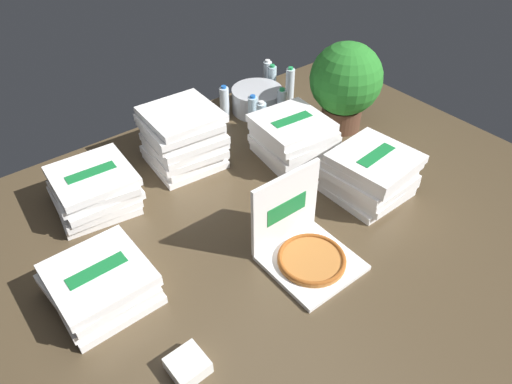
{
  "coord_description": "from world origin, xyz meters",
  "views": [
    {
      "loc": [
        -1.07,
        -1.25,
        1.59
      ],
      "look_at": [
        -0.01,
        0.1,
        0.14
      ],
      "focal_mm": 32.6,
      "sensor_mm": 36.0,
      "label": 1
    }
  ],
  "objects_px": {
    "water_bottle_0": "(267,77)",
    "water_bottle_4": "(272,82)",
    "water_bottle_1": "(290,84)",
    "pizza_stack_right_far": "(293,138)",
    "pizza_stack_right_mid": "(94,189)",
    "water_bottle_3": "(282,106)",
    "water_bottle_5": "(261,119)",
    "open_pizza_box": "(304,246)",
    "water_bottle_6": "(253,113)",
    "potted_plant": "(345,83)",
    "pizza_stack_left_near": "(101,284)",
    "ice_bucket": "(257,100)",
    "pizza_stack_center_near": "(370,174)",
    "pizza_stack_center_far": "(183,138)",
    "napkin_pile": "(188,365)",
    "water_bottle_2": "(224,104)"
  },
  "relations": [
    {
      "from": "water_bottle_0",
      "to": "potted_plant",
      "type": "relative_size",
      "value": 0.43
    },
    {
      "from": "water_bottle_4",
      "to": "pizza_stack_right_mid",
      "type": "bearing_deg",
      "value": -167.05
    },
    {
      "from": "water_bottle_0",
      "to": "water_bottle_4",
      "type": "xyz_separation_m",
      "value": [
        -0.02,
        -0.08,
        0.0
      ]
    },
    {
      "from": "pizza_stack_left_near",
      "to": "napkin_pile",
      "type": "distance_m",
      "value": 0.51
    },
    {
      "from": "pizza_stack_center_far",
      "to": "potted_plant",
      "type": "relative_size",
      "value": 0.79
    },
    {
      "from": "pizza_stack_left_near",
      "to": "water_bottle_0",
      "type": "bearing_deg",
      "value": 30.05
    },
    {
      "from": "water_bottle_0",
      "to": "water_bottle_4",
      "type": "bearing_deg",
      "value": -106.6
    },
    {
      "from": "pizza_stack_left_near",
      "to": "napkin_pile",
      "type": "xyz_separation_m",
      "value": [
        0.1,
        -0.5,
        -0.05
      ]
    },
    {
      "from": "water_bottle_3",
      "to": "water_bottle_4",
      "type": "height_order",
      "value": "same"
    },
    {
      "from": "water_bottle_3",
      "to": "water_bottle_4",
      "type": "bearing_deg",
      "value": 60.48
    },
    {
      "from": "pizza_stack_center_near",
      "to": "water_bottle_3",
      "type": "bearing_deg",
      "value": 82.39
    },
    {
      "from": "pizza_stack_right_mid",
      "to": "potted_plant",
      "type": "bearing_deg",
      "value": -9.06
    },
    {
      "from": "pizza_stack_center_near",
      "to": "napkin_pile",
      "type": "bearing_deg",
      "value": -167.94
    },
    {
      "from": "open_pizza_box",
      "to": "water_bottle_3",
      "type": "xyz_separation_m",
      "value": [
        0.69,
        0.95,
        0.04
      ]
    },
    {
      "from": "water_bottle_2",
      "to": "water_bottle_0",
      "type": "bearing_deg",
      "value": 15.18
    },
    {
      "from": "ice_bucket",
      "to": "pizza_stack_right_far",
      "type": "bearing_deg",
      "value": -107.34
    },
    {
      "from": "water_bottle_0",
      "to": "napkin_pile",
      "type": "distance_m",
      "value": 2.16
    },
    {
      "from": "pizza_stack_right_mid",
      "to": "water_bottle_4",
      "type": "bearing_deg",
      "value": 12.95
    },
    {
      "from": "water_bottle_0",
      "to": "water_bottle_6",
      "type": "distance_m",
      "value": 0.51
    },
    {
      "from": "pizza_stack_right_mid",
      "to": "water_bottle_0",
      "type": "bearing_deg",
      "value": 15.66
    },
    {
      "from": "pizza_stack_right_far",
      "to": "water_bottle_3",
      "type": "distance_m",
      "value": 0.39
    },
    {
      "from": "open_pizza_box",
      "to": "pizza_stack_center_far",
      "type": "relative_size",
      "value": 0.91
    },
    {
      "from": "water_bottle_6",
      "to": "pizza_stack_right_mid",
      "type": "bearing_deg",
      "value": -175.85
    },
    {
      "from": "pizza_stack_right_mid",
      "to": "water_bottle_5",
      "type": "relative_size",
      "value": 1.85
    },
    {
      "from": "open_pizza_box",
      "to": "pizza_stack_center_near",
      "type": "height_order",
      "value": "open_pizza_box"
    },
    {
      "from": "potted_plant",
      "to": "napkin_pile",
      "type": "relative_size",
      "value": 4.13
    },
    {
      "from": "open_pizza_box",
      "to": "water_bottle_1",
      "type": "relative_size",
      "value": 1.68
    },
    {
      "from": "water_bottle_1",
      "to": "water_bottle_2",
      "type": "relative_size",
      "value": 1.0
    },
    {
      "from": "water_bottle_0",
      "to": "pizza_stack_left_near",
      "type": "bearing_deg",
      "value": -149.95
    },
    {
      "from": "pizza_stack_left_near",
      "to": "water_bottle_2",
      "type": "xyz_separation_m",
      "value": [
        1.22,
        0.85,
        0.03
      ]
    },
    {
      "from": "open_pizza_box",
      "to": "pizza_stack_center_near",
      "type": "xyz_separation_m",
      "value": [
        0.58,
        0.13,
        0.05
      ]
    },
    {
      "from": "pizza_stack_center_far",
      "to": "water_bottle_2",
      "type": "distance_m",
      "value": 0.52
    },
    {
      "from": "open_pizza_box",
      "to": "water_bottle_1",
      "type": "distance_m",
      "value": 1.47
    },
    {
      "from": "water_bottle_1",
      "to": "pizza_stack_right_far",
      "type": "bearing_deg",
      "value": -130.03
    },
    {
      "from": "water_bottle_1",
      "to": "water_bottle_3",
      "type": "xyz_separation_m",
      "value": [
        -0.24,
        -0.19,
        0.0
      ]
    },
    {
      "from": "water_bottle_3",
      "to": "water_bottle_5",
      "type": "bearing_deg",
      "value": -166.99
    },
    {
      "from": "pizza_stack_center_far",
      "to": "water_bottle_5",
      "type": "xyz_separation_m",
      "value": [
        0.51,
        -0.05,
        -0.05
      ]
    },
    {
      "from": "pizza_stack_left_near",
      "to": "pizza_stack_center_far",
      "type": "xyz_separation_m",
      "value": [
        0.77,
        0.6,
        0.08
      ]
    },
    {
      "from": "water_bottle_1",
      "to": "potted_plant",
      "type": "height_order",
      "value": "potted_plant"
    },
    {
      "from": "pizza_stack_center_near",
      "to": "water_bottle_4",
      "type": "xyz_separation_m",
      "value": [
        0.28,
        1.12,
        -0.01
      ]
    },
    {
      "from": "pizza_stack_center_near",
      "to": "water_bottle_4",
      "type": "bearing_deg",
      "value": 76.09
    },
    {
      "from": "potted_plant",
      "to": "napkin_pile",
      "type": "xyz_separation_m",
      "value": [
        -1.64,
        -0.82,
        -0.27
      ]
    },
    {
      "from": "pizza_stack_right_mid",
      "to": "water_bottle_4",
      "type": "height_order",
      "value": "water_bottle_4"
    },
    {
      "from": "pizza_stack_center_near",
      "to": "water_bottle_2",
      "type": "xyz_separation_m",
      "value": [
        -0.16,
        1.07,
        -0.01
      ]
    },
    {
      "from": "water_bottle_0",
      "to": "water_bottle_6",
      "type": "bearing_deg",
      "value": -139.57
    },
    {
      "from": "pizza_stack_center_near",
      "to": "water_bottle_0",
      "type": "distance_m",
      "value": 1.23
    },
    {
      "from": "water_bottle_1",
      "to": "water_bottle_2",
      "type": "height_order",
      "value": "same"
    },
    {
      "from": "pizza_stack_right_far",
      "to": "pizza_stack_right_mid",
      "type": "bearing_deg",
      "value": 164.42
    },
    {
      "from": "pizza_stack_left_near",
      "to": "ice_bucket",
      "type": "xyz_separation_m",
      "value": [
        1.46,
        0.8,
        -0.0
      ]
    },
    {
      "from": "water_bottle_1",
      "to": "napkin_pile",
      "type": "bearing_deg",
      "value": -141.67
    }
  ]
}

